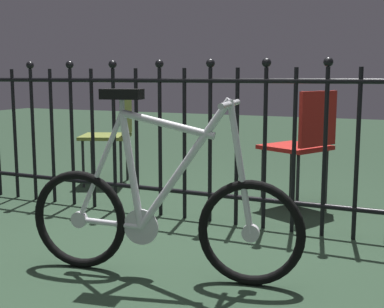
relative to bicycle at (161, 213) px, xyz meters
The scene contains 5 objects.
ground_plane 0.37m from the bicycle, 107.31° to the left, with size 20.00×20.00×0.00m, color #233727.
iron_fence 1.03m from the bicycle, 96.13° to the left, with size 4.81×0.07×1.14m.
bicycle is the anchor object (origin of this frame).
chair_olive 2.28m from the bicycle, 128.81° to the left, with size 0.55×0.55×0.81m.
chair_red 1.61m from the bicycle, 77.34° to the left, with size 0.55×0.55×0.88m.
Camera 1 is at (1.22, -2.34, 0.98)m, focal length 48.47 mm.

